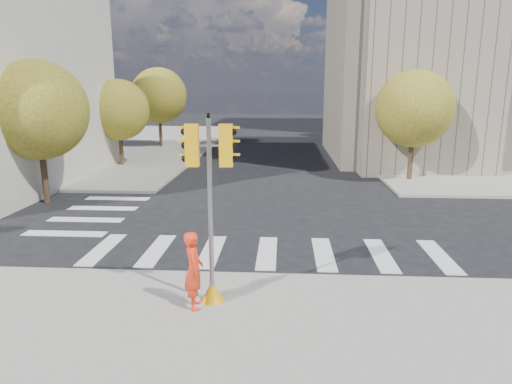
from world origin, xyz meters
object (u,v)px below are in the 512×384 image
lamp_near (405,98)px  traffic_signal (211,226)px  photographer (194,270)px  lamp_far (366,95)px

lamp_near → traffic_signal: (-9.28, -19.78, -2.54)m
traffic_signal → photographer: bearing=-140.0°
lamp_far → photographer: lamp_far is taller
traffic_signal → photographer: (-0.36, -0.33, -0.97)m
lamp_far → traffic_signal: 35.13m
lamp_far → traffic_signal: (-9.28, -33.78, -2.54)m
lamp_near → lamp_far: (0.00, 14.00, 0.00)m
lamp_far → photographer: 35.63m
lamp_far → photographer: (-9.64, -34.12, -3.51)m
traffic_signal → photographer: size_ratio=2.42×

